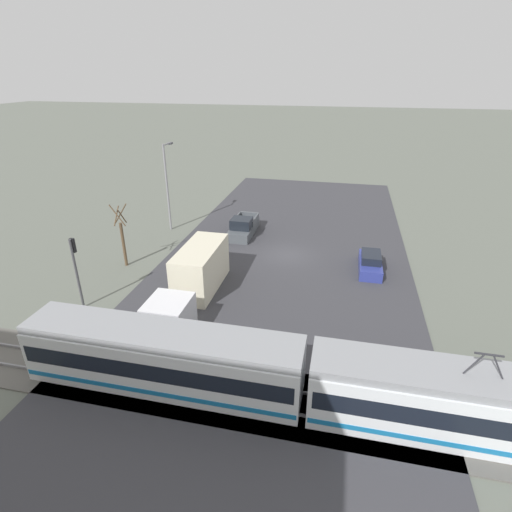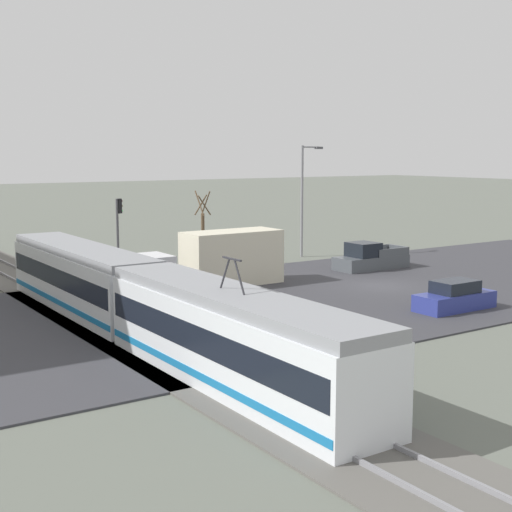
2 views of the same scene
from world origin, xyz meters
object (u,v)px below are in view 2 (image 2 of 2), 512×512
light_rail_tram (142,303)px  traffic_light_pole (119,226)px  pickup_truck (370,259)px  box_truck (212,262)px  street_lamp_near_crossing (304,193)px  sedan_car_0 (455,297)px  street_tree (203,232)px

light_rail_tram → traffic_light_pole: bearing=-19.8°
pickup_truck → traffic_light_pole: bearing=63.8°
light_rail_tram → box_truck: (8.72, -8.50, -0.07)m
street_lamp_near_crossing → sedan_car_0: bearing=164.5°
light_rail_tram → traffic_light_pole: size_ratio=5.68×
box_truck → street_tree: (7.42, -3.62, 0.85)m
box_truck → sedan_car_0: box_truck is taller
pickup_truck → sedan_car_0: pickup_truck is taller
traffic_light_pole → box_truck: bearing=-158.0°
sedan_car_0 → street_lamp_near_crossing: size_ratio=0.52×
traffic_light_pole → street_lamp_near_crossing: bearing=-89.4°
sedan_car_0 → street_tree: size_ratio=0.83×
pickup_truck → traffic_light_pole: traffic_light_pole is taller
sedan_car_0 → street_lamp_near_crossing: street_lamp_near_crossing is taller
sedan_car_0 → traffic_light_pole: 21.75m
street_tree → pickup_truck: bearing=-132.3°
light_rail_tram → street_tree: size_ratio=5.36×
light_rail_tram → street_lamp_near_crossing: street_lamp_near_crossing is taller
sedan_car_0 → box_truck: bearing=-150.4°
box_truck → pickup_truck: (-0.40, -12.20, -0.78)m
sedan_car_0 → light_rail_tram: bearing=-102.8°
pickup_truck → traffic_light_pole: 16.94m
sedan_car_0 → street_tree: (19.65, 3.33, 1.72)m
sedan_car_0 → traffic_light_pole: traffic_light_pole is taller
box_truck → street_tree: size_ratio=1.91×
light_rail_tram → sedan_car_0: size_ratio=6.46×
pickup_truck → street_lamp_near_crossing: (7.57, -0.14, 4.08)m
pickup_truck → street_lamp_near_crossing: street_lamp_near_crossing is taller
sedan_car_0 → street_tree: bearing=-170.4°
pickup_truck → street_tree: street_tree is taller
street_tree → street_lamp_near_crossing: bearing=-91.6°
box_truck → sedan_car_0: 14.10m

